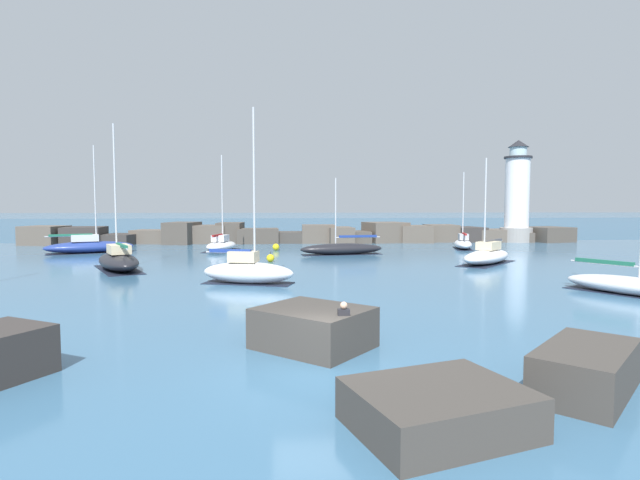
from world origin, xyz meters
name	(u,v)px	position (x,y,z in m)	size (l,w,h in m)	color
ground_plane	(318,373)	(0.00, 0.00, 0.00)	(600.00, 600.00, 0.00)	#3D6B8E
open_sea_beyond	(285,224)	(0.00, 107.99, 0.00)	(400.00, 116.00, 0.01)	#2D5B7F
breakwater_jetty	(308,235)	(2.35, 47.98, 1.00)	(66.95, 6.55, 2.59)	brown
lighthouse	(517,198)	(28.65, 47.38, 5.48)	(3.96, 3.96, 12.76)	gray
foreground_rocks	(297,357)	(-0.59, -0.45, 0.60)	(19.14, 10.10, 1.33)	#383330
sailboat_moored_0	(118,260)	(-12.62, 23.09, 0.70)	(5.54, 7.79, 10.44)	black
sailboat_moored_1	(342,249)	(4.69, 32.86, 0.55)	(8.10, 2.92, 7.15)	black
sailboat_moored_2	(89,246)	(-19.58, 36.41, 0.67)	(8.34, 5.42, 10.40)	navy
sailboat_moored_3	(487,256)	(15.28, 24.78, 0.64)	(6.67, 6.85, 8.28)	white
sailboat_moored_4	(248,271)	(-2.98, 16.12, 0.75)	(5.84, 3.32, 10.27)	white
sailboat_moored_5	(629,284)	(16.95, 10.86, 0.53)	(4.77, 6.46, 9.75)	silver
sailboat_moored_7	(221,245)	(-7.07, 37.71, 0.60)	(3.62, 6.18, 9.70)	white
sailboat_moored_8	(463,243)	(18.25, 37.94, 0.61)	(2.95, 5.68, 8.13)	white
mooring_buoy_orange_near	(270,258)	(-1.87, 27.23, 0.32)	(0.64, 0.64, 0.84)	yellow
mooring_buoy_far_side	(276,247)	(-1.53, 37.73, 0.35)	(0.70, 0.70, 0.90)	yellow
person_on_rocks	(344,326)	(0.87, 1.33, 0.96)	(0.36, 0.23, 1.72)	#282833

